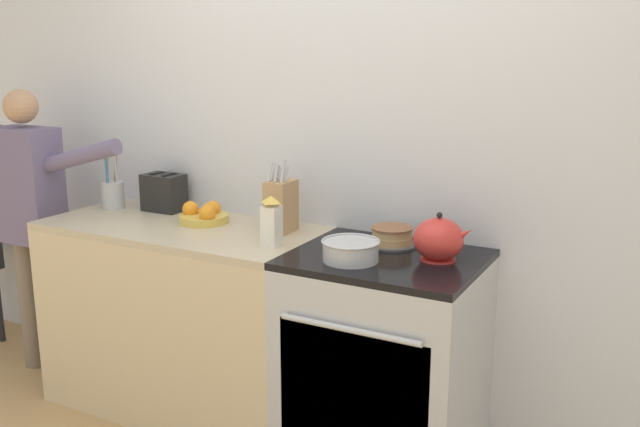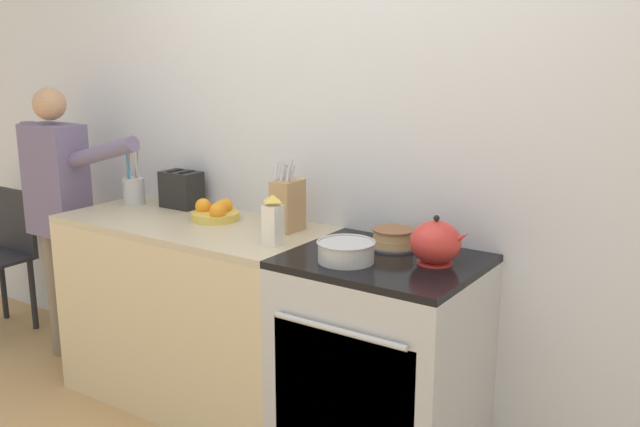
% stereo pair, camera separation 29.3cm
% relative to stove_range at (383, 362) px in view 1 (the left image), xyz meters
% --- Properties ---
extents(wall_back, '(8.00, 0.04, 2.60)m').
position_rel_stove_range_xyz_m(wall_back, '(-0.34, 0.34, 0.84)').
color(wall_back, silver).
rests_on(wall_back, ground_plane).
extents(counter_cabinet, '(1.34, 0.63, 0.93)m').
position_rel_stove_range_xyz_m(counter_cabinet, '(-1.05, 0.00, -0.00)').
color(counter_cabinet, beige).
rests_on(counter_cabinet, ground_plane).
extents(stove_range, '(0.76, 0.66, 0.93)m').
position_rel_stove_range_xyz_m(stove_range, '(0.00, 0.00, 0.00)').
color(stove_range, '#B7BABF').
rests_on(stove_range, ground_plane).
extents(layer_cake, '(0.21, 0.21, 0.08)m').
position_rel_stove_range_xyz_m(layer_cake, '(-0.04, 0.15, 0.50)').
color(layer_cake, '#4C4C51').
rests_on(layer_cake, stove_range).
extents(tea_kettle, '(0.24, 0.20, 0.19)m').
position_rel_stove_range_xyz_m(tea_kettle, '(0.20, 0.05, 0.55)').
color(tea_kettle, red).
rests_on(tea_kettle, stove_range).
extents(mixing_bowl, '(0.23, 0.23, 0.08)m').
position_rel_stove_range_xyz_m(mixing_bowl, '(-0.10, -0.12, 0.51)').
color(mixing_bowl, '#B7BABF').
rests_on(mixing_bowl, stove_range).
extents(knife_block, '(0.11, 0.14, 0.32)m').
position_rel_stove_range_xyz_m(knife_block, '(-0.57, 0.13, 0.59)').
color(knife_block, tan).
rests_on(knife_block, counter_cabinet).
extents(utensil_crock, '(0.11, 0.11, 0.32)m').
position_rel_stove_range_xyz_m(utensil_crock, '(-1.57, 0.11, 0.54)').
color(utensil_crock, '#B7BABF').
rests_on(utensil_crock, counter_cabinet).
extents(fruit_bowl, '(0.23, 0.23, 0.10)m').
position_rel_stove_range_xyz_m(fruit_bowl, '(-0.98, 0.09, 0.50)').
color(fruit_bowl, gold).
rests_on(fruit_bowl, counter_cabinet).
extents(toaster, '(0.22, 0.14, 0.19)m').
position_rel_stove_range_xyz_m(toaster, '(-1.31, 0.20, 0.56)').
color(toaster, black).
rests_on(toaster, counter_cabinet).
extents(milk_carton, '(0.07, 0.07, 0.22)m').
position_rel_stove_range_xyz_m(milk_carton, '(-0.48, -0.09, 0.57)').
color(milk_carton, white).
rests_on(milk_carton, counter_cabinet).
extents(person_baker, '(0.90, 0.20, 1.53)m').
position_rel_stove_range_xyz_m(person_baker, '(-2.00, -0.05, 0.45)').
color(person_baker, '#7A6B5B').
rests_on(person_baker, ground_plane).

